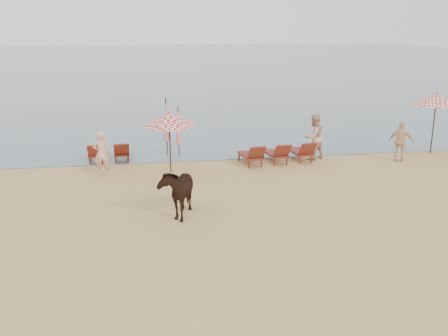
# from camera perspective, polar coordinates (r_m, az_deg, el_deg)

# --- Properties ---
(ground) EXTENTS (120.00, 120.00, 0.00)m
(ground) POSITION_cam_1_polar(r_m,az_deg,el_deg) (12.06, 3.89, -11.53)
(ground) COLOR tan
(ground) RESTS_ON ground
(sea) EXTENTS (160.00, 140.00, 0.06)m
(sea) POSITION_cam_1_polar(r_m,az_deg,el_deg) (90.61, -7.81, 12.25)
(sea) COLOR #51606B
(sea) RESTS_ON ground
(lounger_cluster_left) EXTENTS (1.77, 1.71, 0.60)m
(lounger_cluster_left) POSITION_cam_1_polar(r_m,az_deg,el_deg) (21.65, -13.03, 1.78)
(lounger_cluster_left) COLOR maroon
(lounger_cluster_left) RESTS_ON ground
(lounger_cluster_right) EXTENTS (3.10, 2.08, 0.64)m
(lounger_cluster_right) POSITION_cam_1_polar(r_m,az_deg,el_deg) (20.97, 6.09, 1.73)
(lounger_cluster_right) COLOR maroon
(lounger_cluster_right) RESTS_ON ground
(umbrella_open_left_b) EXTENTS (1.94, 1.98, 2.47)m
(umbrella_open_left_b) POSITION_cam_1_polar(r_m,az_deg,el_deg) (19.30, -6.27, 5.63)
(umbrella_open_left_b) COLOR black
(umbrella_open_left_b) RESTS_ON ground
(umbrella_open_right) EXTENTS (2.22, 2.22, 2.71)m
(umbrella_open_right) POSITION_cam_1_polar(r_m,az_deg,el_deg) (24.11, 23.12, 7.23)
(umbrella_open_right) COLOR black
(umbrella_open_right) RESTS_ON ground
(umbrella_closed_left) EXTENTS (0.28, 0.28, 2.26)m
(umbrella_closed_left) POSITION_cam_1_polar(r_m,az_deg,el_deg) (21.85, -5.24, 4.87)
(umbrella_closed_left) COLOR black
(umbrella_closed_left) RESTS_ON ground
(umbrella_closed_right) EXTENTS (0.31, 0.31, 2.53)m
(umbrella_closed_right) POSITION_cam_1_polar(r_m,az_deg,el_deg) (22.35, -6.62, 5.51)
(umbrella_closed_right) COLOR black
(umbrella_closed_right) RESTS_ON ground
(cow) EXTENTS (1.29, 2.01, 1.57)m
(cow) POSITION_cam_1_polar(r_m,az_deg,el_deg) (15.12, -5.37, -2.53)
(cow) COLOR black
(cow) RESTS_ON ground
(beachgoer_left) EXTENTS (0.67, 0.48, 1.73)m
(beachgoer_left) POSITION_cam_1_polar(r_m,az_deg,el_deg) (19.64, -13.82, 1.64)
(beachgoer_left) COLOR #DDA18A
(beachgoer_left) RESTS_ON ground
(beachgoer_right_a) EXTENTS (1.17, 1.06, 1.96)m
(beachgoer_right_a) POSITION_cam_1_polar(r_m,az_deg,el_deg) (21.73, 10.23, 3.51)
(beachgoer_right_a) COLOR tan
(beachgoer_right_a) RESTS_ON ground
(beachgoer_right_b) EXTENTS (1.09, 0.82, 1.72)m
(beachgoer_right_b) POSITION_cam_1_polar(r_m,az_deg,el_deg) (22.35, 19.54, 2.88)
(beachgoer_right_b) COLOR #DEB58B
(beachgoer_right_b) RESTS_ON ground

